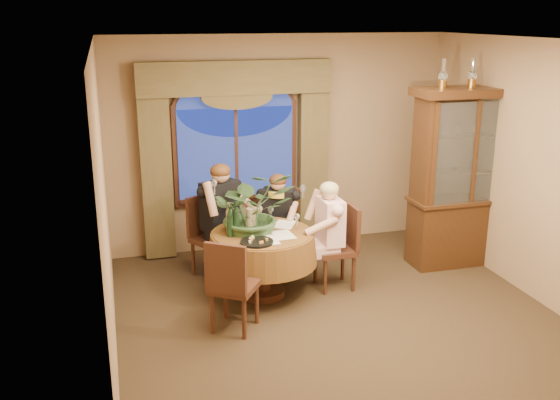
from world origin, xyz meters
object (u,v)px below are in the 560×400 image
object	(u,v)px
oil_lamp_left	(443,73)
centerpiece_plant	(253,178)
stoneware_vase	(251,219)
dining_table	(263,264)
person_pink	(330,235)
olive_bowl	(264,231)
chair_back_right	(279,230)
oil_lamp_right	(501,72)
wine_bottle_2	(230,222)
wine_bottle_3	(235,216)
chair_back	(213,237)
chair_front_left	(234,284)
person_back	(221,220)
china_cabinet	(463,178)
chair_right	(335,248)
wine_bottle_0	(229,218)
wine_bottle_1	(236,221)
oil_lamp_center	(473,73)
person_scarf	(278,222)

from	to	relation	value
oil_lamp_left	centerpiece_plant	world-z (taller)	oil_lamp_left
stoneware_vase	centerpiece_plant	distance (m)	0.46
dining_table	centerpiece_plant	xyz separation A→B (m)	(-0.08, 0.11, 0.96)
person_pink	olive_bowl	size ratio (longest dim) A/B	7.92
dining_table	chair_back_right	size ratio (longest dim) A/B	1.27
oil_lamp_right	person_pink	distance (m)	2.83
stoneware_vase	olive_bowl	distance (m)	0.21
wine_bottle_2	wine_bottle_3	xyz separation A→B (m)	(0.09, 0.19, 0.00)
chair_back	olive_bowl	xyz separation A→B (m)	(0.45, -0.75, 0.29)
chair_front_left	person_back	world-z (taller)	person_back
china_cabinet	chair_right	distance (m)	1.91
wine_bottle_3	chair_front_left	bearing A→B (deg)	-102.89
wine_bottle_2	wine_bottle_3	bearing A→B (deg)	63.60
person_pink	wine_bottle_2	bearing A→B (deg)	91.77
person_pink	stoneware_vase	size ratio (longest dim) A/B	5.08
china_cabinet	oil_lamp_right	bearing A→B (deg)	0.00
oil_lamp_left	oil_lamp_right	size ratio (longest dim) A/B	1.00
wine_bottle_0	chair_right	bearing A→B (deg)	-4.47
chair_front_left	wine_bottle_1	bearing A→B (deg)	110.13
oil_lamp_center	person_scarf	bearing A→B (deg)	170.12
chair_front_left	olive_bowl	size ratio (longest dim) A/B	6.03
olive_bowl	chair_front_left	bearing A→B (deg)	-126.60
chair_back	oil_lamp_right	bearing A→B (deg)	141.66
olive_bowl	chair_back_right	bearing A→B (deg)	64.24
dining_table	person_back	bearing A→B (deg)	116.06
stoneware_vase	chair_right	bearing A→B (deg)	-6.37
china_cabinet	person_scarf	bearing A→B (deg)	170.12
chair_front_left	person_pink	xyz separation A→B (m)	(1.25, 0.69, 0.15)
person_back	wine_bottle_3	distance (m)	0.60
person_pink	wine_bottle_0	world-z (taller)	person_pink
dining_table	wine_bottle_1	size ratio (longest dim) A/B	3.68
chair_back	wine_bottle_3	distance (m)	0.74
wine_bottle_1	wine_bottle_2	world-z (taller)	same
person_pink	stoneware_vase	bearing A→B (deg)	83.15
chair_back_right	centerpiece_plant	world-z (taller)	centerpiece_plant
olive_bowl	wine_bottle_1	xyz separation A→B (m)	(-0.31, -0.00, 0.14)
person_pink	wine_bottle_0	distance (m)	1.18
oil_lamp_left	wine_bottle_3	xyz separation A→B (m)	(-2.51, -0.16, -1.46)
chair_back	chair_front_left	xyz separation A→B (m)	(-0.02, -1.39, 0.00)
oil_lamp_right	chair_front_left	xyz separation A→B (m)	(-3.46, -0.97, -1.90)
dining_table	chair_right	bearing A→B (deg)	-0.10
chair_back_right	person_scarf	size ratio (longest dim) A/B	0.79
oil_lamp_center	olive_bowl	size ratio (longest dim) A/B	2.14
oil_lamp_left	wine_bottle_2	bearing A→B (deg)	-172.52
oil_lamp_center	centerpiece_plant	size ratio (longest dim) A/B	0.34
wine_bottle_2	chair_back_right	bearing A→B (deg)	46.66
chair_back_right	wine_bottle_3	size ratio (longest dim) A/B	2.91
oil_lamp_right	chair_back_right	xyz separation A→B (m)	(-2.60, 0.47, -1.90)
oil_lamp_center	person_pink	bearing A→B (deg)	-171.37
oil_lamp_right	wine_bottle_1	world-z (taller)	oil_lamp_right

